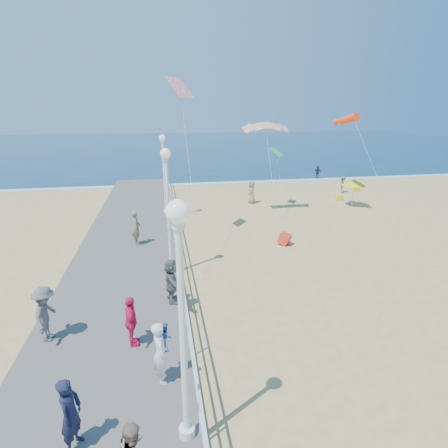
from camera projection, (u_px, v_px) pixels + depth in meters
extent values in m
plane|color=tan|center=(281.00, 264.00, 17.14)|extent=(160.00, 160.00, 0.00)
cube|color=#0B2946|center=(184.00, 145.00, 77.95)|extent=(160.00, 90.00, 0.05)
cube|color=white|center=(215.00, 183.00, 36.31)|extent=(160.00, 1.20, 0.04)
cube|color=#66615C|center=(123.00, 273.00, 15.79)|extent=(5.00, 44.00, 0.40)
cube|color=white|center=(177.00, 244.00, 15.82)|extent=(0.05, 42.00, 0.06)
cube|color=white|center=(177.00, 254.00, 15.98)|extent=(0.05, 42.00, 0.04)
cylinder|color=white|center=(187.00, 431.00, 7.64)|extent=(0.36, 0.36, 0.20)
cylinder|color=white|center=(183.00, 340.00, 6.92)|extent=(0.14, 0.14, 4.70)
sphere|color=white|center=(178.00, 212.00, 6.10)|extent=(0.44, 0.44, 0.44)
cylinder|color=white|center=(171.00, 263.00, 16.06)|extent=(0.36, 0.36, 0.20)
cylinder|color=white|center=(169.00, 214.00, 15.34)|extent=(0.14, 0.14, 4.70)
sphere|color=white|center=(165.00, 153.00, 14.52)|extent=(0.44, 0.44, 0.44)
cylinder|color=white|center=(166.00, 211.00, 24.49)|extent=(0.36, 0.36, 0.20)
cylinder|color=white|center=(164.00, 178.00, 23.76)|extent=(0.14, 0.14, 4.70)
sphere|color=white|center=(162.00, 138.00, 22.94)|extent=(0.44, 0.44, 0.44)
imported|color=white|center=(161.00, 352.00, 8.98)|extent=(0.48, 0.67, 1.72)
imported|color=#315BBA|center=(166.00, 336.00, 9.04)|extent=(0.32, 0.40, 0.75)
imported|color=#171A32|center=(71.00, 414.00, 7.16)|extent=(0.52, 0.69, 1.70)
imported|color=#56555A|center=(46.00, 314.00, 10.63)|extent=(0.72, 1.19, 1.78)
imported|color=#E31C54|center=(131.00, 322.00, 10.39)|extent=(0.46, 0.96, 1.60)
imported|color=slate|center=(171.00, 281.00, 12.81)|extent=(0.66, 1.61, 1.69)
imported|color=#7C6E56|center=(136.00, 228.00, 18.41)|extent=(0.46, 0.69, 1.84)
imported|color=#545459|center=(343.00, 184.00, 31.96)|extent=(1.06, 1.16, 1.56)
imported|color=#1F1B3C|center=(318.00, 172.00, 38.55)|extent=(0.83, 0.85, 1.44)
imported|color=#84795B|center=(252.00, 192.00, 28.29)|extent=(0.68, 0.95, 1.82)
cube|color=red|center=(285.00, 240.00, 19.56)|extent=(0.89, 0.89, 0.74)
cylinder|color=white|center=(353.00, 195.00, 27.32)|extent=(0.05, 0.05, 1.80)
cone|color=yellow|center=(354.00, 182.00, 27.01)|extent=(1.90, 1.90, 0.45)
cube|color=yellow|center=(339.00, 198.00, 29.51)|extent=(0.55, 0.55, 0.40)
cube|color=yellow|center=(356.00, 189.00, 32.85)|extent=(0.55, 0.55, 0.40)
cylinder|color=#FF4115|center=(349.00, 119.00, 23.52)|extent=(0.97, 2.46, 1.03)
cube|color=#26B35C|center=(276.00, 152.00, 26.33)|extent=(1.32, 1.37, 0.68)
cube|color=red|center=(180.00, 87.00, 18.23)|extent=(1.57, 1.66, 1.07)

